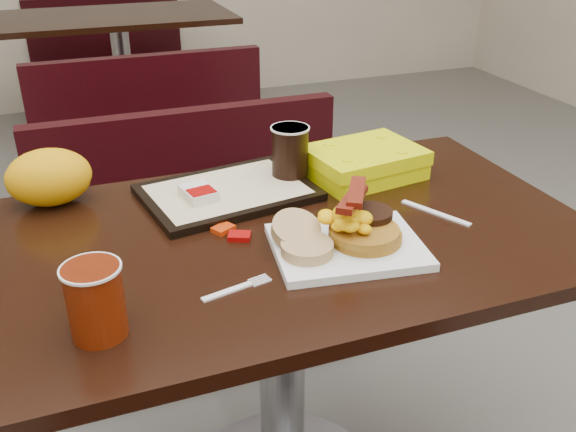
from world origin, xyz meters
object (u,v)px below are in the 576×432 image
object	(u,v)px
pancake_stack	(365,233)
fork	(227,292)
coffee_cup_near	(96,301)
hashbrown_sleeve_left	(198,193)
platter	(347,247)
coffee_cup_far	(290,151)
bench_far_n	(111,58)
table_far	(125,83)
clamshell	(364,162)
tray	(228,193)
knife	(435,213)
paper_bag	(49,177)
bench_far_s	(145,124)
bench_near_n	(206,241)
table_near	(282,381)

from	to	relation	value
pancake_stack	fork	size ratio (longest dim) A/B	1.07
coffee_cup_near	hashbrown_sleeve_left	world-z (taller)	coffee_cup_near
platter	coffee_cup_near	xyz separation A→B (m)	(-0.45, -0.09, 0.05)
pancake_stack	coffee_cup_far	world-z (taller)	coffee_cup_far
bench_far_n	coffee_cup_far	bearing A→B (deg)	-88.13
table_far	clamshell	size ratio (longest dim) A/B	4.85
coffee_cup_near	tray	bearing A→B (deg)	52.34
knife	paper_bag	size ratio (longest dim) A/B	0.91
clamshell	paper_bag	size ratio (longest dim) A/B	1.43
pancake_stack	platter	bearing A→B (deg)	179.48
pancake_stack	coffee_cup_near	size ratio (longest dim) A/B	1.16
bench_far_s	coffee_cup_far	xyz separation A→B (m)	(0.10, -1.68, 0.46)
table_far	bench_far_s	distance (m)	0.70
tray	bench_far_s	bearing A→B (deg)	79.01
bench_far_s	platter	world-z (taller)	platter
bench_far_n	bench_near_n	bearing A→B (deg)	-90.00
fork	coffee_cup_far	size ratio (longest dim) A/B	1.13
coffee_cup_near	fork	world-z (taller)	coffee_cup_near
knife	coffee_cup_near	bearing A→B (deg)	-102.35
tray	paper_bag	xyz separation A→B (m)	(-0.35, 0.09, 0.05)
coffee_cup_near	coffee_cup_far	xyz separation A→B (m)	(0.46, 0.42, 0.01)
bench_far_n	coffee_cup_near	bearing A→B (deg)	-95.85
table_near	table_far	xyz separation A→B (m)	(0.00, 2.60, 0.00)
bench_near_n	platter	world-z (taller)	platter
coffee_cup_far	tray	bearing A→B (deg)	-169.25
coffee_cup_near	coffee_cup_far	bearing A→B (deg)	42.76
platter	fork	bearing A→B (deg)	-158.87
table_near	coffee_cup_far	distance (m)	0.51
pancake_stack	knife	size ratio (longest dim) A/B	0.85
hashbrown_sleeve_left	knife	bearing A→B (deg)	-36.13
bench_far_n	coffee_cup_near	xyz separation A→B (m)	(-0.36, -3.50, 0.45)
coffee_cup_near	paper_bag	distance (m)	0.49
bench_far_n	tray	xyz separation A→B (m)	(-0.05, -3.11, 0.40)
platter	paper_bag	bearing A→B (deg)	149.60
platter	hashbrown_sleeve_left	xyz separation A→B (m)	(-0.21, 0.28, 0.02)
fork	clamshell	distance (m)	0.55
table_far	coffee_cup_far	world-z (taller)	coffee_cup_far
clamshell	paper_bag	bearing A→B (deg)	163.39
clamshell	pancake_stack	bearing A→B (deg)	-124.46
bench_far_n	platter	world-z (taller)	platter
table_near	platter	bearing A→B (deg)	-50.80
pancake_stack	tray	bearing A→B (deg)	120.54
table_near	clamshell	distance (m)	0.52
tray	pancake_stack	bearing A→B (deg)	-68.65
tray	fork	bearing A→B (deg)	-114.93
tray	platter	bearing A→B (deg)	-73.90
platter	pancake_stack	bearing A→B (deg)	7.61
table_far	fork	bearing A→B (deg)	-93.19
fork	paper_bag	distance (m)	0.52
bench_far_n	table_near	bearing A→B (deg)	-90.00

